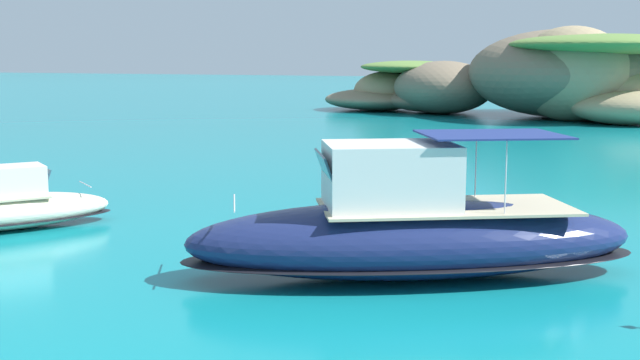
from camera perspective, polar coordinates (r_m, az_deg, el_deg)
name	(u,v)px	position (r m, az deg, el deg)	size (l,w,h in m)	color
islet_large	(574,75)	(69.46, 17.56, 7.11)	(18.45, 20.30, 7.42)	#9E8966
islet_small	(418,90)	(74.93, 6.95, 6.32)	(19.22, 15.02, 4.67)	#756651
motorboat_cream	(4,209)	(24.97, -21.48, -1.90)	(5.09, 6.20, 1.85)	beige
motorboat_navy	(409,232)	(18.31, 6.35, -3.70)	(10.54, 7.95, 3.25)	navy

